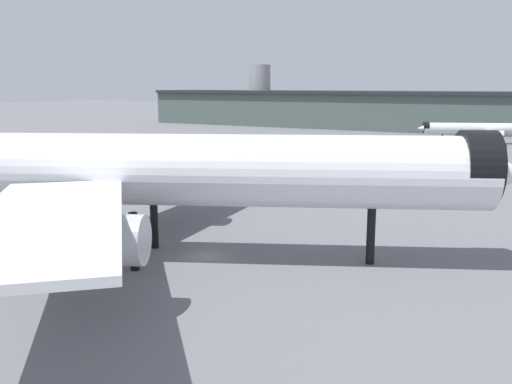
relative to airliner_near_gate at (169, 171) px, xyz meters
The scene contains 4 objects.
ground 9.53m from the airliner_near_gate, 36.45° to the left, with size 900.00×900.00×0.00m, color slate.
airliner_near_gate is the anchor object (origin of this frame).
airliner_far_taxiway 134.20m from the airliner_near_gate, 83.50° to the left, with size 34.18×30.49×10.05m.
terminal_building 179.39m from the airliner_near_gate, 100.50° to the left, with size 194.65×36.47×26.16m.
Camera 1 is at (29.61, -45.49, 17.28)m, focal length 38.69 mm.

